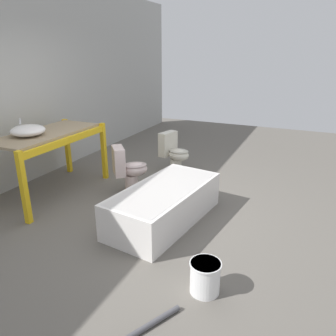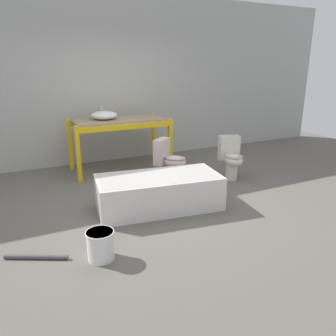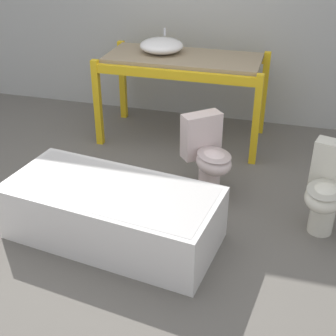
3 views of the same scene
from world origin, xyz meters
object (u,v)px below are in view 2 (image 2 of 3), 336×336
Objects in this scene: sink_basin at (104,115)px; bathtub_main at (159,190)px; bucket_white at (100,245)px; toilet_near at (169,160)px; toilet_far at (231,157)px.

bathtub_main is (0.17, -1.97, -0.76)m from sink_basin.
sink_basin is 1.53× the size of bucket_white.
bathtub_main is 2.39× the size of toilet_near.
toilet_far reaches higher than bathtub_main.
toilet_near reaches higher than bathtub_main.
bathtub_main is 2.39× the size of toilet_far.
toilet_far is at bearing 28.58° from bucket_white.
toilet_far is 3.02m from bucket_white.
bucket_white is (-1.62, -1.74, -0.22)m from toilet_near.
sink_basin is 2.35m from toilet_far.
sink_basin is 0.64× the size of toilet_near.
bathtub_main reaches higher than bucket_white.
toilet_near is (0.75, -1.11, -0.64)m from sink_basin.
bucket_white is at bearing -106.95° from sink_basin.
sink_basin is 1.48m from toilet_near.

